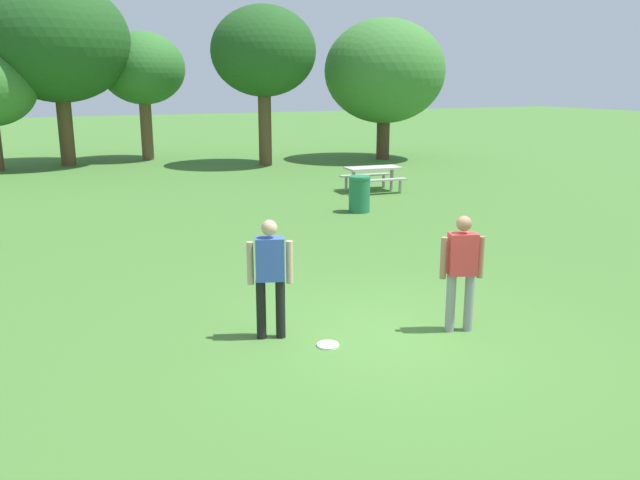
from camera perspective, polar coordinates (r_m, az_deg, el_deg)
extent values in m
plane|color=#447530|center=(8.92, 6.35, -8.57)|extent=(120.00, 120.00, 0.00)
cylinder|color=gray|center=(9.20, 13.05, -5.41)|extent=(0.13, 0.13, 0.82)
cylinder|color=gray|center=(9.12, 11.49, -5.49)|extent=(0.13, 0.13, 0.82)
cube|color=#D83838|center=(8.96, 12.50, -1.22)|extent=(0.43, 0.33, 0.58)
sphere|color=#9E7051|center=(8.86, 12.65, 1.43)|extent=(0.21, 0.21, 0.21)
cylinder|color=#9E7051|center=(9.05, 14.05, -1.48)|extent=(0.09, 0.09, 0.58)
cylinder|color=#9E7051|center=(8.89, 10.89, -1.58)|extent=(0.09, 0.09, 0.58)
cylinder|color=black|center=(8.74, -5.24, -6.14)|extent=(0.13, 0.13, 0.82)
cylinder|color=black|center=(8.74, -3.52, -6.10)|extent=(0.13, 0.13, 0.82)
cube|color=#3856B7|center=(8.52, -4.47, -1.70)|extent=(0.43, 0.33, 0.58)
sphere|color=tan|center=(8.42, -4.52, 1.09)|extent=(0.21, 0.21, 0.21)
cylinder|color=tan|center=(8.54, -6.20, -2.06)|extent=(0.09, 0.09, 0.58)
cylinder|color=tan|center=(8.55, -2.72, -1.98)|extent=(0.09, 0.09, 0.58)
cylinder|color=white|center=(8.60, 0.70, -9.28)|extent=(0.30, 0.30, 0.03)
cube|color=#B2ADA3|center=(20.26, 4.72, 6.38)|extent=(1.76, 0.90, 0.06)
cube|color=#A49F96|center=(19.79, 5.42, 5.30)|extent=(1.72, 0.40, 0.05)
cube|color=#A49F96|center=(20.83, 4.02, 5.76)|extent=(1.72, 0.40, 0.05)
cylinder|color=#A49F96|center=(20.05, 2.97, 5.21)|extent=(0.11, 0.11, 0.71)
cylinder|color=#A49F96|center=(19.55, 3.64, 4.54)|extent=(0.09, 0.09, 0.41)
cylinder|color=#A49F96|center=(20.60, 2.33, 5.04)|extent=(0.09, 0.09, 0.41)
cylinder|color=#A49F96|center=(20.61, 6.38, 5.38)|extent=(0.11, 0.11, 0.71)
cylinder|color=#A49F96|center=(20.12, 7.11, 4.73)|extent=(0.09, 0.09, 0.41)
cylinder|color=#A49F96|center=(21.14, 5.66, 5.21)|extent=(0.09, 0.09, 0.41)
cylinder|color=#237047|center=(17.07, 3.51, 3.98)|extent=(0.56, 0.56, 0.90)
cylinder|color=#2E8657|center=(16.99, 3.54, 5.58)|extent=(0.59, 0.59, 0.06)
cylinder|color=brown|center=(28.41, -21.64, 9.53)|extent=(0.58, 0.58, 3.36)
ellipsoid|color=#21511E|center=(28.40, -22.24, 16.00)|extent=(5.59, 5.59, 4.75)
cylinder|color=brown|center=(29.42, -15.13, 9.71)|extent=(0.50, 0.50, 2.91)
ellipsoid|color=#33702D|center=(29.36, -15.44, 14.46)|extent=(3.58, 3.58, 3.04)
cylinder|color=brown|center=(26.70, -4.90, 10.24)|extent=(0.53, 0.53, 3.37)
ellipsoid|color=#21511E|center=(26.67, -5.04, 16.34)|extent=(4.18, 4.18, 3.55)
cylinder|color=#4C3823|center=(28.80, 5.62, 9.48)|extent=(0.57, 0.57, 2.35)
ellipsoid|color=#3D7A33|center=(28.72, 5.74, 14.66)|extent=(5.19, 5.19, 4.41)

